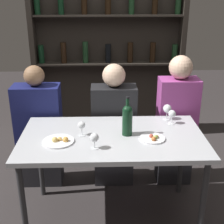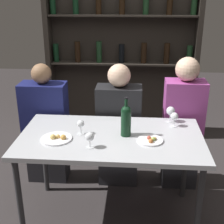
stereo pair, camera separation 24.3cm
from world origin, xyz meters
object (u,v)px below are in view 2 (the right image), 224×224
Objects in this scene: wine_glass_2 at (171,111)px; wine_bottle at (126,119)px; seated_person_left at (46,128)px; wine_glass_1 at (90,137)px; food_plate_0 at (57,138)px; food_plate_1 at (150,140)px; seated_person_right at (182,127)px; wine_glass_0 at (174,117)px; seated_person_center at (119,130)px; wine_glass_3 at (81,124)px.

wine_bottle is at bearing -141.28° from wine_glass_2.
seated_person_left reaches higher than wine_glass_2.
wine_bottle reaches higher than wine_glass_1.
food_plate_1 is (0.69, 0.02, -0.00)m from food_plate_0.
wine_glass_2 is 0.96m from food_plate_0.
seated_person_right is at bearing 44.35° from wine_glass_1.
wine_glass_2 is at bearing 24.78° from food_plate_0.
food_plate_1 is 1.17m from seated_person_left.
seated_person_left reaches higher than food_plate_0.
food_plate_1 is at bearing -32.17° from seated_person_left.
food_plate_0 is at bearing -178.01° from food_plate_1.
seated_person_right reaches higher than wine_glass_2.
seated_person_left reaches higher than food_plate_1.
wine_glass_0 is at bearing -15.50° from seated_person_left.
seated_person_right is (1.02, 0.63, -0.17)m from food_plate_0.
wine_glass_2 is 0.37m from seated_person_right.
wine_glass_2 is at bearing 38.72° from wine_bottle.
seated_person_center reaches higher than wine_glass_2.
wine_glass_2 reaches higher than food_plate_0.
wine_glass_3 is 0.10× the size of seated_person_left.
wine_glass_2 is at bearing 39.72° from wine_glass_1.
wine_glass_3 is at bearing -157.86° from wine_glass_2.
wine_glass_1 reaches higher than food_plate_1.
wine_bottle is at bearing -0.32° from wine_glass_3.
wine_glass_1 is 0.45m from food_plate_1.
wine_glass_3 is 0.65m from seated_person_center.
seated_person_left is at bearing 130.08° from wine_glass_3.
seated_person_right reaches higher than food_plate_1.
wine_glass_3 is 0.54m from food_plate_1.
wine_glass_2 is 0.11× the size of seated_person_left.
wine_glass_3 is 0.49× the size of food_plate_0.
food_plate_1 is (-0.18, -0.38, -0.08)m from wine_glass_2.
wine_glass_3 is 0.59× the size of food_plate_1.
seated_person_left is (-1.17, 0.32, -0.29)m from wine_glass_0.
wine_glass_0 is (0.39, 0.20, -0.05)m from wine_bottle.
wine_bottle reaches higher than food_plate_1.
seated_person_center is 0.59m from seated_person_right.
wine_bottle is 2.60× the size of wine_glass_0.
wine_glass_1 is 0.61× the size of food_plate_1.
wine_glass_0 is at bearing 54.97° from food_plate_1.
seated_person_center is at bearing 152.38° from wine_glass_2.
seated_person_left is 0.94× the size of seated_person_right.
seated_person_center is (-0.45, 0.23, -0.29)m from wine_glass_2.
food_plate_1 is 0.16× the size of seated_person_left.
wine_glass_3 is at bearing -49.92° from seated_person_left.
seated_person_left is (-0.97, 0.61, -0.22)m from food_plate_1.
wine_glass_1 is at bearing -163.53° from food_plate_1.
wine_bottle is at bearing -33.67° from seated_person_left.
seated_person_right is at bearing 31.35° from wine_glass_3.
wine_glass_3 is 1.03m from seated_person_right.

